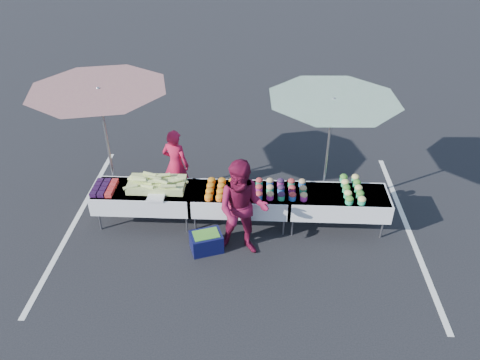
{
  "coord_description": "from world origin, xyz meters",
  "views": [
    {
      "loc": [
        0.33,
        -7.07,
        5.65
      ],
      "look_at": [
        0.0,
        0.0,
        1.0
      ],
      "focal_mm": 35.0,
      "sensor_mm": 36.0,
      "label": 1
    }
  ],
  "objects_px": {
    "table_center": "(240,199)",
    "customer": "(242,209)",
    "table_right": "(337,201)",
    "storage_bin": "(206,241)",
    "umbrella_left": "(100,100)",
    "table_left": "(144,196)",
    "umbrella_right": "(332,109)",
    "vendor": "(176,165)"
  },
  "relations": [
    {
      "from": "table_right",
      "to": "umbrella_left",
      "type": "height_order",
      "value": "umbrella_left"
    },
    {
      "from": "table_center",
      "to": "customer",
      "type": "bearing_deg",
      "value": -84.26
    },
    {
      "from": "table_center",
      "to": "vendor",
      "type": "height_order",
      "value": "vendor"
    },
    {
      "from": "vendor",
      "to": "umbrella_right",
      "type": "height_order",
      "value": "umbrella_right"
    },
    {
      "from": "table_left",
      "to": "vendor",
      "type": "distance_m",
      "value": 1.0
    },
    {
      "from": "table_left",
      "to": "table_right",
      "type": "xyz_separation_m",
      "value": [
        3.6,
        0.0,
        0.0
      ]
    },
    {
      "from": "table_left",
      "to": "customer",
      "type": "bearing_deg",
      "value": -22.37
    },
    {
      "from": "vendor",
      "to": "umbrella_left",
      "type": "distance_m",
      "value": 1.98
    },
    {
      "from": "vendor",
      "to": "umbrella_right",
      "type": "distance_m",
      "value": 3.28
    },
    {
      "from": "umbrella_left",
      "to": "umbrella_right",
      "type": "xyz_separation_m",
      "value": [
        4.1,
        0.04,
        -0.12
      ]
    },
    {
      "from": "table_right",
      "to": "umbrella_left",
      "type": "bearing_deg",
      "value": 173.74
    },
    {
      "from": "table_center",
      "to": "vendor",
      "type": "xyz_separation_m",
      "value": [
        -1.33,
        0.87,
        0.18
      ]
    },
    {
      "from": "table_center",
      "to": "storage_bin",
      "type": "distance_m",
      "value": 1.04
    },
    {
      "from": "umbrella_right",
      "to": "table_center",
      "type": "bearing_deg",
      "value": -162.22
    },
    {
      "from": "table_center",
      "to": "umbrella_right",
      "type": "relative_size",
      "value": 0.61
    },
    {
      "from": "table_center",
      "to": "customer",
      "type": "xyz_separation_m",
      "value": [
        0.08,
        -0.77,
        0.33
      ]
    },
    {
      "from": "umbrella_left",
      "to": "umbrella_right",
      "type": "height_order",
      "value": "umbrella_left"
    },
    {
      "from": "vendor",
      "to": "umbrella_right",
      "type": "xyz_separation_m",
      "value": [
        2.93,
        -0.35,
        1.43
      ]
    },
    {
      "from": "table_left",
      "to": "umbrella_right",
      "type": "bearing_deg",
      "value": 8.58
    },
    {
      "from": "table_center",
      "to": "storage_bin",
      "type": "xyz_separation_m",
      "value": [
        -0.56,
        -0.78,
        -0.4
      ]
    },
    {
      "from": "table_left",
      "to": "umbrella_right",
      "type": "relative_size",
      "value": 0.61
    },
    {
      "from": "table_left",
      "to": "storage_bin",
      "type": "relative_size",
      "value": 2.87
    },
    {
      "from": "table_right",
      "to": "storage_bin",
      "type": "bearing_deg",
      "value": -161.82
    },
    {
      "from": "umbrella_left",
      "to": "storage_bin",
      "type": "bearing_deg",
      "value": -32.79
    },
    {
      "from": "table_center",
      "to": "umbrella_left",
      "type": "height_order",
      "value": "umbrella_left"
    },
    {
      "from": "table_center",
      "to": "umbrella_left",
      "type": "relative_size",
      "value": 0.65
    },
    {
      "from": "umbrella_left",
      "to": "table_left",
      "type": "bearing_deg",
      "value": -33.99
    },
    {
      "from": "customer",
      "to": "table_left",
      "type": "bearing_deg",
      "value": 160.41
    },
    {
      "from": "umbrella_left",
      "to": "storage_bin",
      "type": "distance_m",
      "value": 3.14
    },
    {
      "from": "table_center",
      "to": "umbrella_right",
      "type": "xyz_separation_m",
      "value": [
        1.6,
        0.51,
        1.61
      ]
    },
    {
      "from": "table_right",
      "to": "customer",
      "type": "relative_size",
      "value": 1.01
    },
    {
      "from": "vendor",
      "to": "customer",
      "type": "height_order",
      "value": "customer"
    },
    {
      "from": "vendor",
      "to": "customer",
      "type": "xyz_separation_m",
      "value": [
        1.41,
        -1.64,
        0.15
      ]
    },
    {
      "from": "storage_bin",
      "to": "vendor",
      "type": "bearing_deg",
      "value": 95.39
    },
    {
      "from": "table_left",
      "to": "vendor",
      "type": "height_order",
      "value": "vendor"
    },
    {
      "from": "vendor",
      "to": "umbrella_left",
      "type": "xyz_separation_m",
      "value": [
        -1.17,
        -0.39,
        1.55
      ]
    },
    {
      "from": "umbrella_right",
      "to": "umbrella_left",
      "type": "bearing_deg",
      "value": -179.43
    },
    {
      "from": "table_center",
      "to": "table_right",
      "type": "relative_size",
      "value": 1.0
    },
    {
      "from": "storage_bin",
      "to": "customer",
      "type": "bearing_deg",
      "value": -19.37
    },
    {
      "from": "table_right",
      "to": "storage_bin",
      "type": "distance_m",
      "value": 2.52
    },
    {
      "from": "umbrella_left",
      "to": "umbrella_right",
      "type": "distance_m",
      "value": 4.1
    },
    {
      "from": "table_right",
      "to": "storage_bin",
      "type": "xyz_separation_m",
      "value": [
        -2.36,
        -0.78,
        -0.4
      ]
    }
  ]
}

